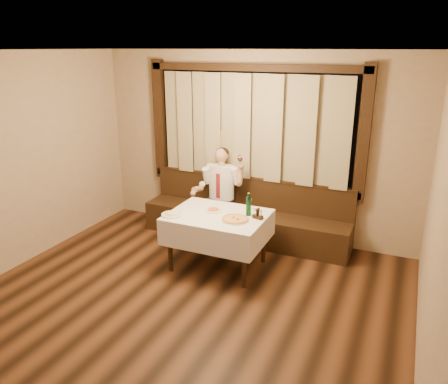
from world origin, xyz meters
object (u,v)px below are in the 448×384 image
at_px(banquette, 246,219).
at_px(green_bottle, 249,206).
at_px(pasta_cream, 172,212).
at_px(seated_man, 220,186).
at_px(pizza, 235,219).
at_px(cruet_caddy, 258,215).
at_px(dining_table, 218,222).
at_px(pasta_red, 213,208).

xyz_separation_m(banquette, green_bottle, (0.38, -0.90, 0.58)).
height_order(pasta_cream, seated_man, seated_man).
bearing_deg(banquette, pasta_cream, -112.24).
relative_size(banquette, green_bottle, 10.45).
height_order(pizza, green_bottle, green_bottle).
distance_m(pizza, cruet_caddy, 0.30).
xyz_separation_m(banquette, dining_table, (0.00, -1.02, 0.34)).
height_order(dining_table, pizza, pizza).
bearing_deg(pizza, banquette, 104.32).
bearing_deg(green_bottle, dining_table, -162.09).
distance_m(dining_table, green_bottle, 0.46).
relative_size(pizza, cruet_caddy, 2.50).
relative_size(pasta_red, seated_man, 0.17).
bearing_deg(cruet_caddy, pasta_cream, -148.72).
relative_size(dining_table, pizza, 3.58).
bearing_deg(cruet_caddy, pizza, -131.40).
bearing_deg(pasta_red, green_bottle, 4.01).
relative_size(dining_table, pasta_cream, 4.65).
height_order(pizza, seated_man, seated_man).
bearing_deg(pizza, seated_man, 123.22).
bearing_deg(dining_table, pasta_red, 139.47).
bearing_deg(seated_man, pizza, -56.78).
bearing_deg(pizza, pasta_red, 153.60).
bearing_deg(pasta_red, banquette, 83.66).
xyz_separation_m(dining_table, seated_man, (-0.39, 0.93, 0.16)).
bearing_deg(pasta_red, cruet_caddy, -2.35).
xyz_separation_m(pasta_red, pasta_cream, (-0.43, -0.36, 0.01)).
bearing_deg(pizza, pasta_cream, -168.45).
distance_m(banquette, seated_man, 0.64).
height_order(dining_table, green_bottle, green_bottle).
relative_size(banquette, pizza, 9.03).
distance_m(pizza, pasta_cream, 0.84).
height_order(banquette, dining_table, banquette).
distance_m(pasta_cream, cruet_caddy, 1.11).
bearing_deg(pasta_red, pasta_cream, -139.66).
xyz_separation_m(banquette, pizza, (0.29, -1.13, 0.46)).
height_order(pizza, cruet_caddy, cruet_caddy).
height_order(banquette, seated_man, seated_man).
relative_size(cruet_caddy, seated_man, 0.10).
bearing_deg(banquette, green_bottle, -67.13).
height_order(pasta_red, pasta_cream, pasta_cream).
bearing_deg(seated_man, pasta_red, -71.14).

